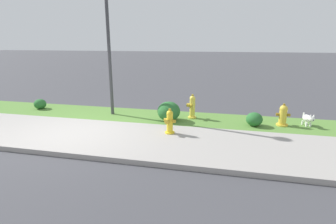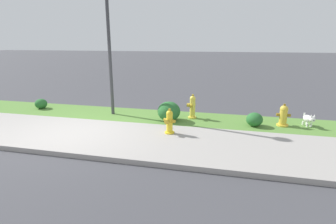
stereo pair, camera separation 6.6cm
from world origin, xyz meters
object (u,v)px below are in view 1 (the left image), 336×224
(shrub_bush_mid_verge, at_px, (254,119))
(shrub_bush_far_verge, at_px, (169,111))
(shrub_bush_near_lamp, at_px, (40,104))
(fire_hydrant_at_driveway, at_px, (283,115))
(fire_hydrant_across_street, at_px, (170,122))
(street_lamp, at_px, (107,21))
(fire_hydrant_far_end, at_px, (192,107))
(small_white_dog, at_px, (308,119))

(shrub_bush_mid_verge, distance_m, shrub_bush_far_verge, 2.63)
(shrub_bush_near_lamp, bearing_deg, fire_hydrant_at_driveway, -0.98)
(fire_hydrant_across_street, bearing_deg, street_lamp, -13.53)
(fire_hydrant_far_end, height_order, shrub_bush_near_lamp, fire_hydrant_far_end)
(fire_hydrant_across_street, xyz_separation_m, fire_hydrant_far_end, (0.39, 1.64, 0.05))
(fire_hydrant_at_driveway, height_order, fire_hydrant_far_end, fire_hydrant_far_end)
(fire_hydrant_across_street, xyz_separation_m, shrub_bush_mid_verge, (2.33, 1.23, -0.13))
(fire_hydrant_across_street, distance_m, street_lamp, 3.95)
(shrub_bush_near_lamp, relative_size, shrub_bush_far_verge, 0.60)
(shrub_bush_far_verge, bearing_deg, fire_hydrant_across_street, -76.25)
(small_white_dog, bearing_deg, fire_hydrant_far_end, -110.02)
(shrub_bush_mid_verge, bearing_deg, small_white_dog, 11.73)
(shrub_bush_near_lamp, bearing_deg, fire_hydrant_across_street, -16.60)
(small_white_dog, height_order, shrub_bush_near_lamp, small_white_dog)
(fire_hydrant_across_street, relative_size, shrub_bush_far_verge, 0.97)
(shrub_bush_near_lamp, distance_m, shrub_bush_mid_verge, 7.70)
(small_white_dog, relative_size, street_lamp, 0.10)
(fire_hydrant_across_street, bearing_deg, shrub_bush_far_verge, -57.31)
(shrub_bush_mid_verge, bearing_deg, shrub_bush_near_lamp, 177.28)
(small_white_dog, xyz_separation_m, shrub_bush_near_lamp, (-9.25, 0.04, -0.04))
(shrub_bush_mid_verge, height_order, shrub_bush_far_verge, shrub_bush_far_verge)
(fire_hydrant_across_street, xyz_separation_m, shrub_bush_near_lamp, (-5.36, 1.60, -0.15))
(fire_hydrant_far_end, distance_m, shrub_bush_mid_verge, 1.99)
(fire_hydrant_at_driveway, xyz_separation_m, small_white_dog, (0.73, 0.11, -0.09))
(shrub_bush_far_verge, bearing_deg, shrub_bush_mid_verge, 0.85)
(shrub_bush_mid_verge, bearing_deg, fire_hydrant_at_driveway, 14.80)
(small_white_dog, bearing_deg, shrub_bush_mid_verge, -96.85)
(fire_hydrant_at_driveway, bearing_deg, fire_hydrant_across_street, -154.70)
(fire_hydrant_across_street, bearing_deg, shrub_bush_mid_verge, -133.21)
(shrub_bush_near_lamp, bearing_deg, fire_hydrant_far_end, 0.47)
(fire_hydrant_at_driveway, xyz_separation_m, street_lamp, (-5.55, 0.07, 2.77))
(shrub_bush_near_lamp, height_order, shrub_bush_far_verge, shrub_bush_far_verge)
(fire_hydrant_at_driveway, bearing_deg, street_lamp, 179.97)
(fire_hydrant_at_driveway, distance_m, street_lamp, 6.20)
(fire_hydrant_at_driveway, height_order, shrub_bush_near_lamp, fire_hydrant_at_driveway)
(shrub_bush_near_lamp, xyz_separation_m, shrub_bush_mid_verge, (7.69, -0.37, 0.02))
(small_white_dog, height_order, shrub_bush_mid_verge, small_white_dog)
(street_lamp, bearing_deg, fire_hydrant_across_street, -32.47)
(fire_hydrant_across_street, xyz_separation_m, street_lamp, (-2.39, 1.52, 2.76))
(street_lamp, xyz_separation_m, shrub_bush_mid_verge, (4.72, -0.29, -2.89))
(small_white_dog, bearing_deg, shrub_bush_near_lamp, -108.83)
(fire_hydrant_at_driveway, distance_m, shrub_bush_far_verge, 3.47)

